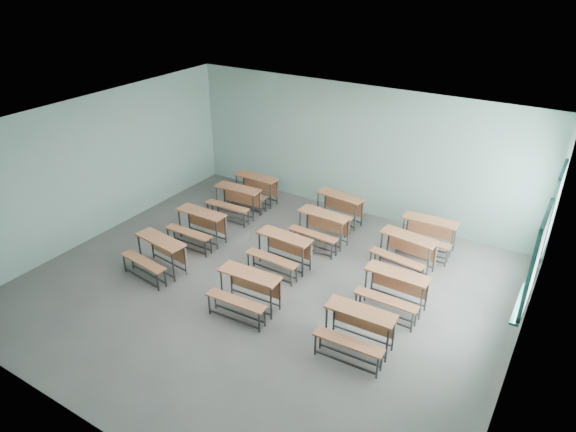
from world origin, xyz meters
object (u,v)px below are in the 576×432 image
at_px(desk_unit_r0c2, 358,326).
at_px(desk_unit_r2c0, 236,198).
at_px(desk_unit_r1c1, 282,248).
at_px(desk_unit_r3c1, 337,206).
at_px(desk_unit_r3c2, 428,231).
at_px(desk_unit_r0c0, 157,251).
at_px(desk_unit_r1c0, 199,223).
at_px(desk_unit_r0c1, 247,287).
at_px(desk_unit_r1c2, 394,287).
at_px(desk_unit_r3c0, 254,186).
at_px(desk_unit_r2c2, 406,248).
at_px(desk_unit_r2c1, 321,225).

xyz_separation_m(desk_unit_r0c2, desk_unit_r2c0, (-4.60, 2.85, 0.00)).
xyz_separation_m(desk_unit_r0c2, desk_unit_r1c1, (-2.36, 1.43, 0.00)).
relative_size(desk_unit_r3c1, desk_unit_r3c2, 1.04).
bearing_deg(desk_unit_r0c0, desk_unit_r1c0, 100.69).
xyz_separation_m(desk_unit_r0c1, desk_unit_r1c1, (-0.20, 1.50, 0.00)).
xyz_separation_m(desk_unit_r1c2, desk_unit_r3c0, (-4.72, 2.32, 0.00)).
height_order(desk_unit_r2c0, desk_unit_r2c2, same).
distance_m(desk_unit_r0c2, desk_unit_r3c0, 5.90).
relative_size(desk_unit_r1c2, desk_unit_r3c0, 1.01).
bearing_deg(desk_unit_r3c2, desk_unit_r2c0, -172.53).
bearing_deg(desk_unit_r1c2, desk_unit_r2c2, 102.53).
distance_m(desk_unit_r2c0, desk_unit_r3c2, 4.65).
bearing_deg(desk_unit_r2c0, desk_unit_r1c0, -89.35).
bearing_deg(desk_unit_r1c1, desk_unit_r3c0, 137.18).
bearing_deg(desk_unit_r0c1, desk_unit_r3c1, 89.11).
bearing_deg(desk_unit_r3c2, desk_unit_r1c1, -138.79).
distance_m(desk_unit_r2c0, desk_unit_r3c0, 0.82).
relative_size(desk_unit_r2c2, desk_unit_r3c0, 1.07).
distance_m(desk_unit_r1c0, desk_unit_r2c0, 1.48).
height_order(desk_unit_r1c1, desk_unit_r3c0, same).
bearing_deg(desk_unit_r2c2, desk_unit_r1c0, -155.14).
bearing_deg(desk_unit_r3c0, desk_unit_r3c1, 2.71).
relative_size(desk_unit_r1c2, desk_unit_r2c1, 0.98).
xyz_separation_m(desk_unit_r0c2, desk_unit_r2c1, (-2.14, 2.73, 0.00)).
xyz_separation_m(desk_unit_r1c2, desk_unit_r2c2, (-0.30, 1.40, 0.00)).
xyz_separation_m(desk_unit_r1c2, desk_unit_r3c2, (-0.14, 2.35, 0.00)).
bearing_deg(desk_unit_r1c1, desk_unit_r0c1, -80.45).
bearing_deg(desk_unit_r3c1, desk_unit_r1c0, -126.27).
distance_m(desk_unit_r1c2, desk_unit_r2c2, 1.43).
xyz_separation_m(desk_unit_r0c0, desk_unit_r2c1, (2.29, 2.74, 0.00)).
height_order(desk_unit_r0c2, desk_unit_r3c1, same).
height_order(desk_unit_r0c0, desk_unit_r1c2, same).
bearing_deg(desk_unit_r2c1, desk_unit_r0c1, -87.96).
distance_m(desk_unit_r1c0, desk_unit_r2c2, 4.54).
height_order(desk_unit_r1c0, desk_unit_r1c1, same).
xyz_separation_m(desk_unit_r1c0, desk_unit_r2c2, (4.32, 1.38, 0.00)).
bearing_deg(desk_unit_r0c2, desk_unit_r2c0, 145.99).
bearing_deg(desk_unit_r0c1, desk_unit_r2c1, 87.09).
bearing_deg(desk_unit_r0c2, desk_unit_r2c2, 91.81).
relative_size(desk_unit_r0c1, desk_unit_r1c1, 1.01).
xyz_separation_m(desk_unit_r3c0, desk_unit_r3c1, (2.34, 0.11, 0.00)).
distance_m(desk_unit_r0c0, desk_unit_r0c1, 2.28).
xyz_separation_m(desk_unit_r2c0, desk_unit_r3c2, (4.57, 0.84, 0.00)).
bearing_deg(desk_unit_r1c1, desk_unit_r0c0, -143.41).
relative_size(desk_unit_r1c1, desk_unit_r2c2, 0.95).
relative_size(desk_unit_r2c0, desk_unit_r3c2, 1.00).
xyz_separation_m(desk_unit_r0c0, desk_unit_r1c0, (-0.08, 1.38, 0.00)).
xyz_separation_m(desk_unit_r1c1, desk_unit_r3c1, (0.09, 2.35, 0.00)).
distance_m(desk_unit_r3c0, desk_unit_r3c2, 4.59).
bearing_deg(desk_unit_r3c0, desk_unit_r2c0, -88.92).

